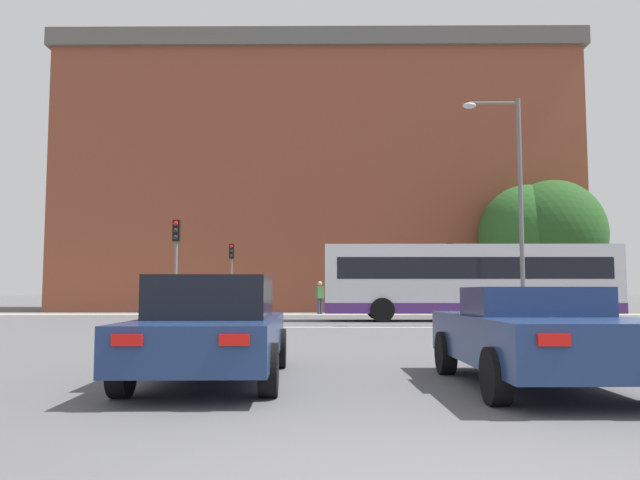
% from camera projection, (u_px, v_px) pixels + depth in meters
% --- Properties ---
extents(stop_line_strip, '(9.16, 0.30, 0.01)m').
position_uv_depth(stop_line_strip, '(344.00, 327.00, 21.88)').
color(stop_line_strip, silver).
rests_on(stop_line_strip, ground_plane).
extents(far_pavement, '(70.18, 2.50, 0.01)m').
position_uv_depth(far_pavement, '(337.00, 314.00, 34.36)').
color(far_pavement, '#A09B91').
rests_on(far_pavement, ground_plane).
extents(brick_civic_building, '(34.10, 13.97, 19.55)m').
position_uv_depth(brick_civic_building, '(318.00, 185.00, 45.13)').
color(brick_civic_building, brown).
rests_on(brick_civic_building, ground_plane).
extents(car_saloon_left, '(2.05, 4.68, 1.46)m').
position_uv_depth(car_saloon_left, '(213.00, 327.00, 8.80)').
color(car_saloon_left, navy).
rests_on(car_saloon_left, ground_plane).
extents(car_roadster_right, '(2.15, 4.29, 1.31)m').
position_uv_depth(car_roadster_right, '(537.00, 335.00, 8.18)').
color(car_roadster_right, navy).
rests_on(car_roadster_right, ground_plane).
extents(bus_crossing_lead, '(12.40, 2.69, 3.22)m').
position_uv_depth(bus_crossing_lead, '(469.00, 280.00, 26.82)').
color(bus_crossing_lead, silver).
rests_on(bus_crossing_lead, ground_plane).
extents(traffic_light_far_right, '(0.26, 0.31, 3.89)m').
position_uv_depth(traffic_light_far_right, '(450.00, 266.00, 33.65)').
color(traffic_light_far_right, slate).
rests_on(traffic_light_far_right, ground_plane).
extents(traffic_light_near_left, '(0.26, 0.31, 3.90)m').
position_uv_depth(traffic_light_near_left, '(176.00, 254.00, 22.98)').
color(traffic_light_near_left, slate).
rests_on(traffic_light_near_left, ground_plane).
extents(traffic_light_far_left, '(0.26, 0.31, 3.85)m').
position_uv_depth(traffic_light_far_left, '(231.00, 267.00, 33.91)').
color(traffic_light_far_left, slate).
rests_on(traffic_light_far_left, ground_plane).
extents(street_lamp_junction, '(2.13, 0.36, 8.34)m').
position_uv_depth(street_lamp_junction, '(512.00, 188.00, 22.69)').
color(street_lamp_junction, slate).
rests_on(street_lamp_junction, ground_plane).
extents(pedestrian_waiting, '(0.46, 0.40, 1.83)m').
position_uv_depth(pedestrian_waiting, '(320.00, 295.00, 34.86)').
color(pedestrian_waiting, '#333851').
rests_on(pedestrian_waiting, ground_plane).
extents(tree_by_building, '(5.84, 5.84, 7.58)m').
position_uv_depth(tree_by_building, '(529.00, 237.00, 36.81)').
color(tree_by_building, '#4C3823').
rests_on(tree_by_building, ground_plane).
extents(tree_kerbside, '(6.07, 6.07, 7.78)m').
position_uv_depth(tree_kerbside, '(553.00, 234.00, 36.43)').
color(tree_kerbside, '#4C3823').
rests_on(tree_kerbside, ground_plane).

